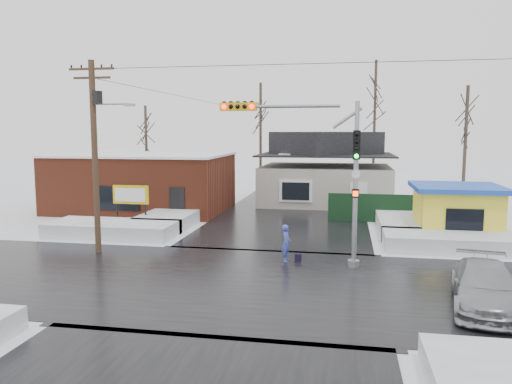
% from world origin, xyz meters
% --- Properties ---
extents(ground, '(120.00, 120.00, 0.00)m').
position_xyz_m(ground, '(0.00, 0.00, 0.00)').
color(ground, white).
rests_on(ground, ground).
extents(road_ns, '(10.00, 120.00, 0.02)m').
position_xyz_m(road_ns, '(0.00, 0.00, 0.01)').
color(road_ns, black).
rests_on(road_ns, ground).
extents(road_ew, '(120.00, 10.00, 0.02)m').
position_xyz_m(road_ew, '(0.00, 0.00, 0.01)').
color(road_ew, black).
rests_on(road_ew, ground).
extents(snowbank_nw, '(7.00, 3.00, 0.80)m').
position_xyz_m(snowbank_nw, '(-9.00, 7.00, 0.40)').
color(snowbank_nw, white).
rests_on(snowbank_nw, ground).
extents(snowbank_ne, '(7.00, 3.00, 0.80)m').
position_xyz_m(snowbank_ne, '(9.00, 7.00, 0.40)').
color(snowbank_ne, white).
rests_on(snowbank_ne, ground).
extents(snowbank_nside_w, '(3.00, 8.00, 0.80)m').
position_xyz_m(snowbank_nside_w, '(-7.00, 12.00, 0.40)').
color(snowbank_nside_w, white).
rests_on(snowbank_nside_w, ground).
extents(snowbank_nside_e, '(3.00, 8.00, 0.80)m').
position_xyz_m(snowbank_nside_e, '(7.00, 12.00, 0.40)').
color(snowbank_nside_e, white).
rests_on(snowbank_nside_e, ground).
extents(traffic_signal, '(6.05, 0.68, 7.00)m').
position_xyz_m(traffic_signal, '(2.43, 2.97, 4.54)').
color(traffic_signal, gray).
rests_on(traffic_signal, ground).
extents(utility_pole, '(3.15, 0.44, 9.00)m').
position_xyz_m(utility_pole, '(-7.93, 3.50, 5.11)').
color(utility_pole, '#382619').
rests_on(utility_pole, ground).
extents(brick_building, '(12.20, 8.20, 4.12)m').
position_xyz_m(brick_building, '(-11.00, 15.99, 2.08)').
color(brick_building, brown).
rests_on(brick_building, ground).
extents(marquee_sign, '(2.20, 0.21, 2.55)m').
position_xyz_m(marquee_sign, '(-9.00, 9.49, 1.92)').
color(marquee_sign, black).
rests_on(marquee_sign, ground).
extents(house, '(10.40, 8.40, 5.76)m').
position_xyz_m(house, '(2.00, 22.00, 2.62)').
color(house, '#ACA99B').
rests_on(house, ground).
extents(kiosk, '(4.60, 4.60, 2.88)m').
position_xyz_m(kiosk, '(9.50, 9.99, 1.46)').
color(kiosk, yellow).
rests_on(kiosk, ground).
extents(fence, '(8.00, 0.12, 1.80)m').
position_xyz_m(fence, '(6.50, 14.00, 0.90)').
color(fence, black).
rests_on(fence, ground).
extents(tree_far_left, '(3.00, 3.00, 10.00)m').
position_xyz_m(tree_far_left, '(-4.00, 26.00, 7.95)').
color(tree_far_left, '#332821').
rests_on(tree_far_left, ground).
extents(tree_far_mid, '(3.00, 3.00, 12.00)m').
position_xyz_m(tree_far_mid, '(6.00, 28.00, 9.54)').
color(tree_far_mid, '#332821').
rests_on(tree_far_mid, ground).
extents(tree_far_right, '(3.00, 3.00, 9.00)m').
position_xyz_m(tree_far_right, '(12.00, 20.00, 7.16)').
color(tree_far_right, '#332821').
rests_on(tree_far_right, ground).
extents(tree_far_west, '(3.00, 3.00, 8.00)m').
position_xyz_m(tree_far_west, '(-14.00, 24.00, 6.36)').
color(tree_far_west, '#332821').
rests_on(tree_far_west, ground).
extents(pedestrian, '(0.41, 0.61, 1.64)m').
position_xyz_m(pedestrian, '(1.05, 3.40, 0.82)').
color(pedestrian, '#4450C0').
rests_on(pedestrian, ground).
extents(car, '(2.81, 5.19, 1.43)m').
position_xyz_m(car, '(8.14, -1.30, 0.71)').
color(car, '#A2A5A9').
rests_on(car, ground).
extents(shopping_bag, '(0.30, 0.18, 0.35)m').
position_xyz_m(shopping_bag, '(1.59, 3.36, 0.17)').
color(shopping_bag, black).
rests_on(shopping_bag, ground).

